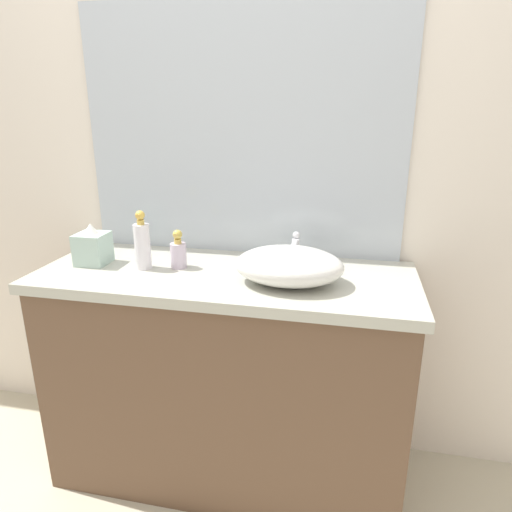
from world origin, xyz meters
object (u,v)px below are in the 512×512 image
Objects in this scene: lotion_bottle at (142,244)px; tissue_box at (93,247)px; soap_dispenser at (178,252)px; sink_basin at (289,266)px.

lotion_bottle reaches higher than tissue_box.
tissue_box is at bearing -175.51° from soap_dispenser.
lotion_bottle reaches higher than soap_dispenser.
tissue_box is at bearing 176.52° from sink_basin.
sink_basin is 1.69× the size of lotion_bottle.
tissue_box is at bearing 177.39° from lotion_bottle.
sink_basin is 2.54× the size of soap_dispenser.
soap_dispenser reaches higher than sink_basin.
lotion_bottle is 0.22m from tissue_box.
lotion_bottle is 1.38× the size of tissue_box.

